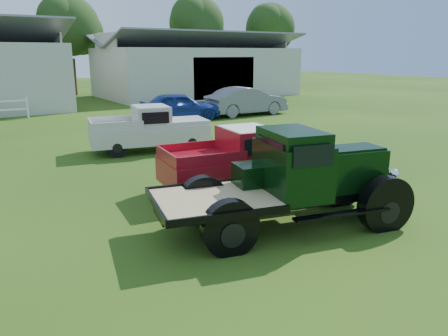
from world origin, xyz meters
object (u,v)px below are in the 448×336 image
vintage_flatbed (287,180)px  misc_car_grey (247,101)px  misc_car_blue (180,106)px  white_pickup (149,129)px  red_pickup (245,158)px

vintage_flatbed → misc_car_grey: vintage_flatbed is taller
vintage_flatbed → misc_car_blue: (5.23, 15.06, -0.29)m
vintage_flatbed → white_pickup: 8.65m
misc_car_grey → red_pickup: bearing=145.9°
vintage_flatbed → misc_car_blue: 15.94m
red_pickup → misc_car_blue: 13.10m
misc_car_grey → white_pickup: bearing=126.2°
misc_car_blue → misc_car_grey: misc_car_grey is taller
misc_car_blue → misc_car_grey: size_ratio=0.89×
vintage_flatbed → red_pickup: vintage_flatbed is taller
white_pickup → misc_car_blue: bearing=65.9°
red_pickup → vintage_flatbed: bearing=-100.0°
white_pickup → misc_car_blue: white_pickup is taller
white_pickup → misc_car_blue: (4.61, 6.43, -0.08)m
red_pickup → misc_car_grey: red_pickup is taller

